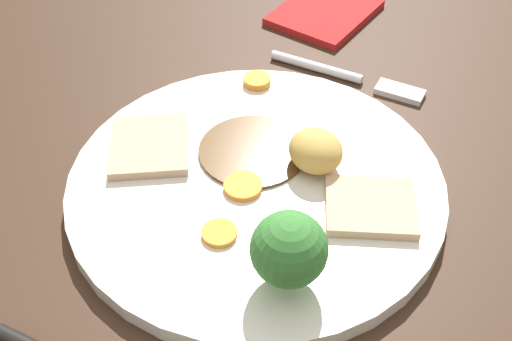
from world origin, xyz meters
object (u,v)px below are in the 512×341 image
at_px(dinner_plate, 256,186).
at_px(meat_slice_main, 149,146).
at_px(carrot_coin_back, 257,81).
at_px(carrot_coin_side, 219,233).
at_px(roast_potato_left, 316,151).
at_px(fork, 352,77).
at_px(carrot_coin_front, 243,186).
at_px(broccoli_floret, 289,250).
at_px(meat_slice_under, 371,207).
at_px(folded_napkin, 325,12).

relative_size(dinner_plate, meat_slice_main, 4.19).
bearing_deg(carrot_coin_back, carrot_coin_side, 16.21).
bearing_deg(carrot_coin_side, roast_potato_left, 159.56).
bearing_deg(fork, carrot_coin_front, -95.53).
bearing_deg(carrot_coin_back, carrot_coin_front, 20.03).
distance_m(carrot_coin_side, broccoli_floret, 0.07).
height_order(roast_potato_left, carrot_coin_side, roast_potato_left).
height_order(dinner_plate, meat_slice_under, meat_slice_under).
relative_size(carrot_coin_back, fork, 0.17).
xyz_separation_m(carrot_coin_front, broccoli_floret, (0.07, 0.07, 0.03)).
bearing_deg(meat_slice_main, broccoli_floret, 63.86).
relative_size(fork, folded_napkin, 1.39).
bearing_deg(carrot_coin_side, fork, 174.98).
xyz_separation_m(meat_slice_main, carrot_coin_back, (-0.12, 0.04, -0.00)).
distance_m(meat_slice_under, carrot_coin_front, 0.10).
xyz_separation_m(dinner_plate, meat_slice_main, (0.00, -0.10, 0.01)).
relative_size(roast_potato_left, carrot_coin_back, 1.79).
distance_m(carrot_coin_back, carrot_coin_side, 0.19).
height_order(meat_slice_main, carrot_coin_back, meat_slice_main).
bearing_deg(fork, folded_napkin, 125.03).
distance_m(roast_potato_left, fork, 0.14).
bearing_deg(carrot_coin_side, dinner_plate, 179.88).
relative_size(roast_potato_left, folded_napkin, 0.41).
bearing_deg(carrot_coin_side, carrot_coin_front, -174.24).
distance_m(dinner_plate, meat_slice_main, 0.10).
distance_m(carrot_coin_front, broccoli_floret, 0.10).
bearing_deg(carrot_coin_front, dinner_plate, 158.27).
xyz_separation_m(carrot_coin_front, carrot_coin_side, (0.05, 0.01, -0.00)).
bearing_deg(dinner_plate, carrot_coin_side, -0.12).
bearing_deg(folded_napkin, fork, 32.71).
xyz_separation_m(dinner_plate, carrot_coin_front, (0.01, -0.01, 0.01)).
xyz_separation_m(broccoli_floret, folded_napkin, (-0.36, -0.11, -0.04)).
bearing_deg(meat_slice_under, carrot_coin_side, -53.14).
height_order(roast_potato_left, broccoli_floret, broccoli_floret).
distance_m(meat_slice_under, roast_potato_left, 0.06).
relative_size(meat_slice_main, carrot_coin_side, 2.73).
distance_m(dinner_plate, roast_potato_left, 0.06).
relative_size(carrot_coin_side, broccoli_floret, 0.44).
bearing_deg(carrot_coin_side, meat_slice_under, 126.86).
xyz_separation_m(carrot_coin_front, folded_napkin, (-0.29, -0.04, -0.01)).
distance_m(meat_slice_under, carrot_coin_back, 0.18).
bearing_deg(folded_napkin, carrot_coin_side, 7.45).
height_order(dinner_plate, roast_potato_left, roast_potato_left).
bearing_deg(folded_napkin, meat_slice_under, 26.66).
bearing_deg(carrot_coin_front, carrot_coin_side, 5.76).
xyz_separation_m(meat_slice_under, fork, (-0.17, -0.07, -0.01)).
distance_m(meat_slice_main, meat_slice_under, 0.19).
xyz_separation_m(carrot_coin_back, folded_napkin, (-0.16, 0.01, -0.01)).
height_order(dinner_plate, carrot_coin_back, carrot_coin_back).
bearing_deg(broccoli_floret, carrot_coin_back, -150.17).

